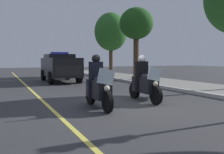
{
  "coord_description": "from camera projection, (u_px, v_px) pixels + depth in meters",
  "views": [
    {
      "loc": [
        7.27,
        -3.82,
        1.56
      ],
      "look_at": [
        -0.94,
        0.0,
        0.9
      ],
      "focal_mm": 39.35,
      "sensor_mm": 36.0,
      "label": 1
    }
  ],
  "objects": [
    {
      "name": "tree_far_back",
      "position": [
        136.0,
        25.0,
        17.76
      ],
      "size": [
        2.47,
        2.47,
        5.19
      ],
      "color": "#42301E",
      "rests_on": "sidewalk_strip"
    },
    {
      "name": "police_motorcycle_lead_right",
      "position": [
        144.0,
        83.0,
        9.05
      ],
      "size": [
        2.14,
        0.57,
        1.72
      ],
      "color": "black",
      "rests_on": "ground"
    },
    {
      "name": "police_motorcycle_lead_left",
      "position": [
        98.0,
        86.0,
        7.77
      ],
      "size": [
        2.14,
        0.57,
        1.72
      ],
      "color": "black",
      "rests_on": "ground"
    },
    {
      "name": "police_suv",
      "position": [
        60.0,
        66.0,
        16.93
      ],
      "size": [
        4.94,
        2.15,
        2.05
      ],
      "color": "black",
      "rests_on": "ground"
    },
    {
      "name": "curb_strip",
      "position": [
        213.0,
        95.0,
        10.03
      ],
      "size": [
        48.0,
        0.24,
        0.15
      ],
      "primitive_type": "cube",
      "color": "#B7B5AD",
      "rests_on": "ground"
    },
    {
      "name": "lane_stripe_center",
      "position": [
        54.0,
        111.0,
        7.31
      ],
      "size": [
        48.0,
        0.12,
        0.01
      ],
      "primitive_type": "cube",
      "color": "#E0D14C",
      "rests_on": "ground"
    },
    {
      "name": "ground_plane",
      "position": [
        124.0,
        105.0,
        8.29
      ],
      "size": [
        80.0,
        80.0,
        0.0
      ],
      "primitive_type": "plane",
      "color": "#333335"
    },
    {
      "name": "tree_behind_suv",
      "position": [
        111.0,
        32.0,
        22.87
      ],
      "size": [
        3.08,
        3.08,
        5.79
      ],
      "color": "#42301E",
      "rests_on": "sidewalk_strip"
    }
  ]
}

